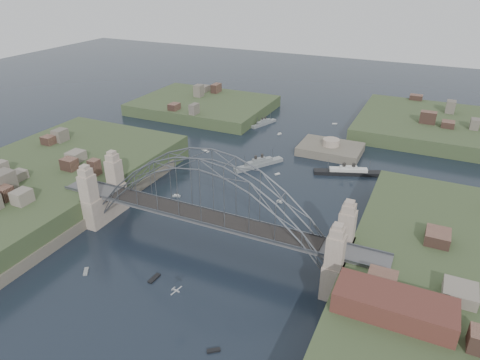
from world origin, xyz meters
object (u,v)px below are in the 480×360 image
ocean_liner (348,172)px  naval_cruiser_far (264,123)px  fort_island (330,154)px  naval_cruiser_near (259,164)px  wharf_shed (394,305)px  bridge (207,202)px

ocean_liner → naval_cruiser_far: bearing=142.5°
fort_island → ocean_liner: 18.11m
fort_island → naval_cruiser_near: fort_island is taller
naval_cruiser_near → ocean_liner: (29.02, 6.58, -0.03)m
fort_island → naval_cruiser_near: 28.97m
wharf_shed → naval_cruiser_far: size_ratio=1.45×
bridge → ocean_liner: bridge is taller
naval_cruiser_near → ocean_liner: size_ratio=0.79×
bridge → naval_cruiser_near: (-7.14, 48.29, -11.45)m
fort_island → ocean_liner: bearing=-56.8°
ocean_liner → fort_island: bearing=123.2°
fort_island → ocean_liner: size_ratio=1.01×
bridge → wharf_shed: 46.23m
bridge → naval_cruiser_near: bearing=98.4°
naval_cruiser_near → naval_cruiser_far: 42.66m
bridge → naval_cruiser_near: 50.14m
fort_island → naval_cruiser_far: fort_island is taller
wharf_shed → bridge: bearing=162.3°
fort_island → naval_cruiser_far: bearing=151.4°
bridge → naval_cruiser_far: size_ratio=6.07×
wharf_shed → naval_cruiser_near: wharf_shed is taller
wharf_shed → ocean_liner: bearing=107.8°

